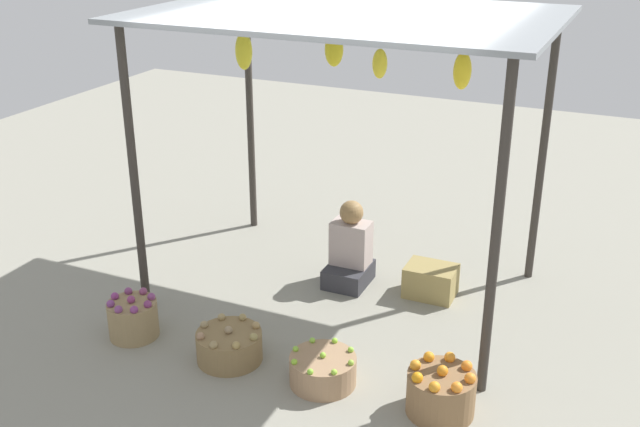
{
  "coord_description": "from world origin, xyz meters",
  "views": [
    {
      "loc": [
        2.21,
        -5.5,
        3.24
      ],
      "look_at": [
        0.0,
        -0.54,
        0.95
      ],
      "focal_mm": 42.67,
      "sensor_mm": 36.0,
      "label": 1
    }
  ],
  "objects_px": {
    "basket_limes": "(323,370)",
    "wooden_crate_near_vendor": "(431,281)",
    "basket_purple_onions": "(133,318)",
    "vendor_person": "(350,252)",
    "basket_potatoes": "(229,345)",
    "basket_oranges": "(441,392)"
  },
  "relations": [
    {
      "from": "basket_oranges",
      "to": "basket_potatoes",
      "type": "bearing_deg",
      "value": -178.88
    },
    {
      "from": "vendor_person",
      "to": "basket_purple_onions",
      "type": "xyz_separation_m",
      "value": [
        -1.22,
        -1.53,
        -0.14
      ]
    },
    {
      "from": "basket_purple_onions",
      "to": "vendor_person",
      "type": "bearing_deg",
      "value": 51.35
    },
    {
      "from": "wooden_crate_near_vendor",
      "to": "basket_limes",
      "type": "bearing_deg",
      "value": -102.02
    },
    {
      "from": "basket_limes",
      "to": "basket_oranges",
      "type": "height_order",
      "value": "basket_oranges"
    },
    {
      "from": "basket_potatoes",
      "to": "wooden_crate_near_vendor",
      "type": "xyz_separation_m",
      "value": [
        1.09,
        1.57,
        0.02
      ]
    },
    {
      "from": "vendor_person",
      "to": "basket_oranges",
      "type": "relative_size",
      "value": 1.68
    },
    {
      "from": "vendor_person",
      "to": "basket_potatoes",
      "type": "relative_size",
      "value": 1.58
    },
    {
      "from": "basket_potatoes",
      "to": "vendor_person",
      "type": "bearing_deg",
      "value": 76.58
    },
    {
      "from": "basket_purple_onions",
      "to": "basket_potatoes",
      "type": "relative_size",
      "value": 0.79
    },
    {
      "from": "basket_limes",
      "to": "basket_oranges",
      "type": "xyz_separation_m",
      "value": [
        0.86,
        0.02,
        0.05
      ]
    },
    {
      "from": "vendor_person",
      "to": "basket_oranges",
      "type": "distance_m",
      "value": 1.95
    },
    {
      "from": "basket_potatoes",
      "to": "basket_limes",
      "type": "bearing_deg",
      "value": 0.86
    },
    {
      "from": "basket_potatoes",
      "to": "basket_purple_onions",
      "type": "bearing_deg",
      "value": -178.85
    },
    {
      "from": "basket_oranges",
      "to": "vendor_person",
      "type": "bearing_deg",
      "value": 130.33
    },
    {
      "from": "basket_limes",
      "to": "wooden_crate_near_vendor",
      "type": "relative_size",
      "value": 1.12
    },
    {
      "from": "basket_potatoes",
      "to": "basket_oranges",
      "type": "height_order",
      "value": "basket_oranges"
    },
    {
      "from": "wooden_crate_near_vendor",
      "to": "vendor_person",
      "type": "bearing_deg",
      "value": -175.18
    },
    {
      "from": "basket_potatoes",
      "to": "wooden_crate_near_vendor",
      "type": "bearing_deg",
      "value": 55.2
    },
    {
      "from": "basket_purple_onions",
      "to": "wooden_crate_near_vendor",
      "type": "height_order",
      "value": "basket_purple_onions"
    },
    {
      "from": "vendor_person",
      "to": "basket_limes",
      "type": "height_order",
      "value": "vendor_person"
    },
    {
      "from": "basket_oranges",
      "to": "basket_limes",
      "type": "bearing_deg",
      "value": -178.65
    }
  ]
}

